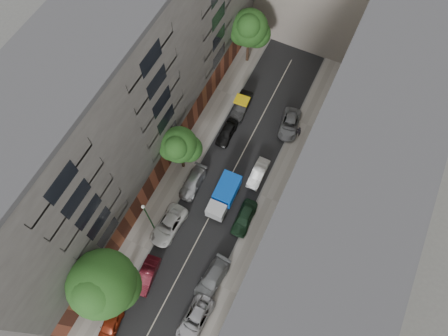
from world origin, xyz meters
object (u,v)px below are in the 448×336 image
Objects in this scene: car_left_1 at (147,275)px; car_right_1 at (212,279)px; pedestrian at (299,131)px; tree_mid at (180,146)px; tree_far at (250,30)px; car_right_3 at (258,173)px; tree_near at (103,286)px; tarp_truck at (224,196)px; car_left_0 at (110,324)px; car_left_2 at (169,225)px; car_left_5 at (241,106)px; car_left_3 at (193,183)px; car_right_0 at (195,319)px; car_left_4 at (227,132)px; car_right_2 at (244,218)px; car_right_4 at (290,124)px; lamp_post at (148,216)px.

car_left_1 is 0.83× the size of car_right_1.
tree_mid is at bearing 46.85° from pedestrian.
pedestrian is (10.25, -7.84, -4.72)m from tree_far.
car_right_3 is 0.44× the size of tree_near.
car_right_1 is 14.10m from tree_mid.
tarp_truck is 17.18m from car_left_0.
pedestrian is at bearing 90.93° from car_right_1.
car_left_5 is at bearing 91.09° from car_left_2.
pedestrian is (7.78, -0.54, 0.26)m from car_left_5.
car_left_3 is 14.59m from car_right_0.
car_left_4 is 8.63m from pedestrian.
tree_mid is at bearing 108.98° from car_left_2.
car_left_5 reaches higher than car_left_0.
tree_mid is (-2.64, -10.35, 4.34)m from car_left_5.
car_left_5 is 11.53m from tree_mid.
car_left_2 is 0.61× the size of tree_far.
car_left_3 is 7.12m from car_right_2.
tree_mid reaches higher than car_right_4.
car_right_2 is at bearing -22.51° from tarp_truck.
car_right_0 reaches higher than car_left_3.
car_left_0 is at bearing -87.76° from car_left_2.
car_left_0 reaches higher than car_right_0.
car_left_2 is at bearing 136.52° from car_right_0.
car_left_5 is at bearing 78.68° from car_left_0.
car_left_3 is 7.55m from car_right_3.
car_left_1 is at bearing 74.52° from pedestrian.
car_left_3 is at bearing -97.20° from car_left_5.
car_right_1 is 0.54× the size of tree_near.
tree_near is (-5.10, -13.97, 4.68)m from tarp_truck.
car_left_2 is at bearing -93.80° from car_left_4.
lamp_post is (-8.10, 2.12, 3.77)m from car_right_1.
car_left_2 is at bearing 88.91° from car_left_1.
tree_far reaches higher than car_right_3.
car_left_1 is 16.49m from car_right_3.
car_right_1 is (-0.23, 4.20, 0.03)m from car_right_0.
car_right_0 is at bearing -42.57° from car_left_2.
car_right_3 is 2.35× the size of pedestrian.
car_right_4 is 20.63m from lamp_post.
car_left_5 is at bearing 103.94° from tarp_truck.
car_left_2 is at bearing 161.73° from car_right_1.
lamp_post reaches higher than car_right_3.
tree_mid is at bearing 93.42° from tree_near.
tree_mid is at bearing 136.63° from car_right_1.
car_left_2 is 18.89m from pedestrian.
car_left_0 is 10.76m from car_right_1.
car_right_2 is 22.83m from tree_far.
tree_mid is (-1.84, 18.31, 4.39)m from car_left_0.
car_right_4 is 0.65× the size of tree_mid.
car_left_4 is 0.90× the size of car_right_2.
tree_mid is 4.28× the size of pedestrian.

